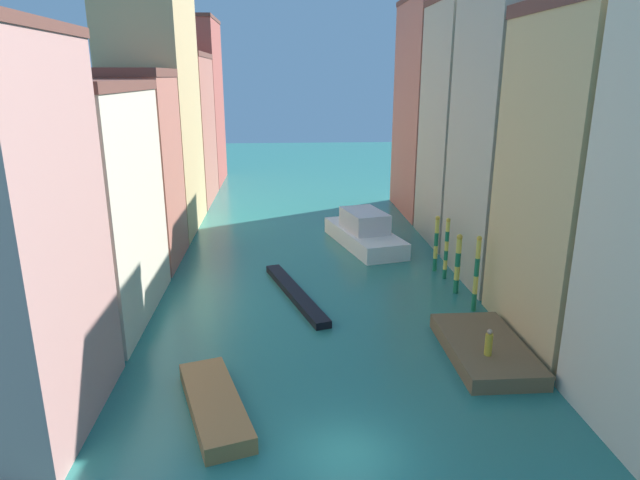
{
  "coord_description": "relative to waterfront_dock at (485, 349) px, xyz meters",
  "views": [
    {
      "loc": [
        -2.22,
        -17.44,
        13.8
      ],
      "look_at": [
        0.63,
        23.5,
        1.5
      ],
      "focal_mm": 30.85,
      "sensor_mm": 36.0,
      "label": 1
    }
  ],
  "objects": [
    {
      "name": "ground_plane",
      "position": [
        -7.97,
        17.27,
        -0.39
      ],
      "size": [
        154.0,
        154.0,
        0.0
      ],
      "primitive_type": "plane",
      "color": "#28756B"
    },
    {
      "name": "building_left_1",
      "position": [
        -21.34,
        6.42,
        6.4
      ],
      "size": [
        6.53,
        11.65,
        13.56
      ],
      "color": "beige",
      "rests_on": "ground"
    },
    {
      "name": "building_left_2",
      "position": [
        -21.34,
        16.39,
        6.77
      ],
      "size": [
        6.53,
        7.66,
        14.3
      ],
      "color": "#C6705B",
      "rests_on": "ground"
    },
    {
      "name": "building_left_3",
      "position": [
        -21.34,
        26.28,
        10.78
      ],
      "size": [
        6.53,
        11.87,
        22.33
      ],
      "color": "#DBB77A",
      "rests_on": "ground"
    },
    {
      "name": "building_left_4",
      "position": [
        -21.34,
        38.27,
        7.7
      ],
      "size": [
        6.53,
        11.58,
        16.18
      ],
      "color": "#C6705B",
      "rests_on": "ground"
    },
    {
      "name": "building_left_5",
      "position": [
        -21.34,
        49.81,
        10.01
      ],
      "size": [
        6.53,
        11.21,
        20.79
      ],
      "color": "#B25147",
      "rests_on": "ground"
    },
    {
      "name": "building_right_1",
      "position": [
        5.4,
        1.97,
        8.33
      ],
      "size": [
        6.53,
        9.35,
        17.42
      ],
      "color": "#DBB77A",
      "rests_on": "ground"
    },
    {
      "name": "building_right_2",
      "position": [
        5.4,
        11.5,
        10.44
      ],
      "size": [
        6.53,
        9.08,
        21.65
      ],
      "color": "#BCB299",
      "rests_on": "ground"
    },
    {
      "name": "building_right_3",
      "position": [
        5.4,
        20.81,
        9.52
      ],
      "size": [
        6.53,
        8.69,
        19.81
      ],
      "color": "#BCB299",
      "rests_on": "ground"
    },
    {
      "name": "building_right_4",
      "position": [
        5.4,
        31.22,
        10.2
      ],
      "size": [
        6.53,
        11.6,
        21.17
      ],
      "color": "#C6705B",
      "rests_on": "ground"
    },
    {
      "name": "waterfront_dock",
      "position": [
        0.0,
        0.0,
        0.0
      ],
      "size": [
        3.8,
        7.15,
        0.79
      ],
      "color": "brown",
      "rests_on": "ground"
    },
    {
      "name": "person_on_dock",
      "position": [
        -0.39,
        -1.34,
        1.02
      ],
      "size": [
        0.36,
        0.36,
        1.36
      ],
      "color": "gold",
      "rests_on": "waterfront_dock"
    },
    {
      "name": "mooring_pole_0",
      "position": [
        1.33,
        5.58,
        2.04
      ],
      "size": [
        0.32,
        0.32,
        4.78
      ],
      "color": "#197247",
      "rests_on": "ground"
    },
    {
      "name": "mooring_pole_1",
      "position": [
        1.13,
        8.48,
        1.68
      ],
      "size": [
        0.38,
        0.38,
        4.05
      ],
      "color": "#197247",
      "rests_on": "ground"
    },
    {
      "name": "mooring_pole_2",
      "position": [
        1.15,
        11.16,
        1.86
      ],
      "size": [
        0.3,
        0.3,
        4.42
      ],
      "color": "#197247",
      "rests_on": "ground"
    },
    {
      "name": "mooring_pole_3",
      "position": [
        0.89,
        12.8,
        1.74
      ],
      "size": [
        0.33,
        0.33,
        4.17
      ],
      "color": "#197247",
      "rests_on": "ground"
    },
    {
      "name": "vaporetto_white",
      "position": [
        -3.37,
        19.53,
        0.73
      ],
      "size": [
        5.99,
        10.6,
        2.97
      ],
      "color": "white",
      "rests_on": "ground"
    },
    {
      "name": "gondola_black",
      "position": [
        -9.5,
        8.58,
        -0.17
      ],
      "size": [
        3.96,
        10.3,
        0.46
      ],
      "color": "black",
      "rests_on": "ground"
    },
    {
      "name": "motorboat_0",
      "position": [
        -13.25,
        -4.02,
        -0.02
      ],
      "size": [
        3.93,
        6.98,
        0.74
      ],
      "color": "olive",
      "rests_on": "ground"
    }
  ]
}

